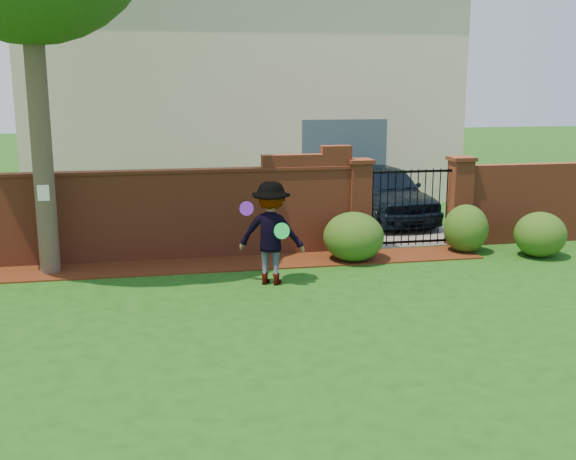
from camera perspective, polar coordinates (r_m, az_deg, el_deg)
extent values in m
cube|color=#184912|center=(10.10, -0.73, -7.60)|extent=(80.00, 80.00, 0.01)
cube|color=#3D190B|center=(13.16, -7.47, -2.91)|extent=(11.10, 1.08, 0.03)
cube|color=brown|center=(13.60, -12.81, 0.99)|extent=(8.70, 0.25, 1.70)
cube|color=brown|center=(13.78, 1.54, 5.64)|extent=(1.80, 0.25, 0.30)
cube|color=brown|center=(13.90, 3.98, 6.62)|extent=(0.60, 0.25, 0.16)
cube|color=brown|center=(13.46, -12.98, 4.67)|extent=(8.70, 0.31, 0.06)
cube|color=brown|center=(15.94, 20.46, 2.13)|extent=(4.00, 0.25, 1.70)
cube|color=brown|center=(14.20, 5.86, 1.90)|extent=(0.42, 0.42, 1.80)
cube|color=brown|center=(14.06, 5.94, 5.67)|extent=(0.50, 0.50, 0.08)
cube|color=brown|center=(14.99, 13.93, 2.14)|extent=(0.42, 0.42, 1.80)
cube|color=brown|center=(14.86, 14.12, 5.71)|extent=(0.50, 0.50, 0.08)
cylinder|color=black|center=(14.30, 6.97, 1.74)|extent=(0.02, 0.02, 1.60)
cylinder|color=black|center=(14.35, 7.58, 1.76)|extent=(0.02, 0.02, 1.60)
cylinder|color=black|center=(14.40, 8.19, 1.78)|extent=(0.02, 0.02, 1.60)
cylinder|color=black|center=(14.45, 8.80, 1.80)|extent=(0.02, 0.02, 1.60)
cylinder|color=black|center=(14.51, 9.40, 1.82)|extent=(0.02, 0.02, 1.60)
cylinder|color=black|center=(14.57, 10.00, 1.84)|extent=(0.02, 0.02, 1.60)
cylinder|color=black|center=(14.62, 10.59, 1.85)|extent=(0.02, 0.02, 1.60)
cylinder|color=black|center=(14.69, 11.18, 1.87)|extent=(0.02, 0.02, 1.60)
cylinder|color=black|center=(14.75, 11.76, 1.89)|extent=(0.02, 0.02, 1.60)
cylinder|color=black|center=(14.81, 12.33, 1.91)|extent=(0.02, 0.02, 1.60)
cylinder|color=black|center=(14.88, 12.91, 1.92)|extent=(0.02, 0.02, 1.60)
cube|color=black|center=(14.71, 9.89, -0.96)|extent=(1.78, 0.03, 0.05)
cube|color=black|center=(14.45, 10.11, 4.76)|extent=(1.78, 0.03, 0.05)
cube|color=slate|center=(18.44, 5.44, 1.44)|extent=(3.20, 8.00, 0.01)
cube|color=beige|center=(21.53, -4.02, 11.02)|extent=(12.00, 6.00, 6.00)
cube|color=#384C5B|center=(19.26, 4.62, 5.51)|extent=(2.40, 0.12, 2.40)
imported|color=black|center=(17.26, 8.08, 3.01)|extent=(1.99, 4.26, 1.41)
cylinder|color=#45362A|center=(12.89, -20.02, 11.83)|extent=(0.36, 0.36, 7.00)
cube|color=white|center=(12.84, -19.51, 2.90)|extent=(0.20, 0.01, 0.28)
ellipsoid|color=#1C4715|center=(13.38, 5.42, -0.56)|extent=(1.17, 1.17, 0.96)
ellipsoid|color=#1C4715|center=(14.45, 14.44, 0.11)|extent=(0.89, 0.89, 0.98)
ellipsoid|color=#1C4715|center=(14.54, 20.05, -0.35)|extent=(1.01, 1.01, 0.90)
imported|color=gray|center=(11.73, -1.45, -0.30)|extent=(1.31, 1.04, 1.77)
cylinder|color=#591BA8|center=(11.63, -3.42, 1.78)|extent=(0.25, 0.16, 0.24)
cylinder|color=#1BCD4F|center=(11.48, -0.51, -0.07)|extent=(0.27, 0.20, 0.27)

